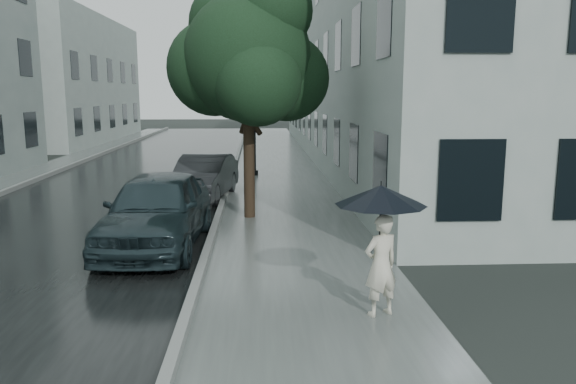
{
  "coord_description": "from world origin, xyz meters",
  "views": [
    {
      "loc": [
        -0.54,
        -8.37,
        3.17
      ],
      "look_at": [
        0.01,
        2.13,
        1.3
      ],
      "focal_mm": 35.0,
      "sensor_mm": 36.0,
      "label": 1
    }
  ],
  "objects": [
    {
      "name": "street_tree",
      "position": [
        -0.78,
        5.93,
        4.06
      ],
      "size": [
        4.14,
        3.76,
        6.08
      ],
      "color": "#332619",
      "rests_on": "ground"
    },
    {
      "name": "kerb_far",
      "position": [
        -8.57,
        12.0,
        0.07
      ],
      "size": [
        0.15,
        60.0,
        0.15
      ],
      "primitive_type": "cube",
      "color": "slate",
      "rests_on": "ground"
    },
    {
      "name": "sidewalk_far",
      "position": [
        -9.5,
        12.0,
        0.0
      ],
      "size": [
        1.7,
        60.0,
        0.01
      ],
      "primitive_type": "cube",
      "color": "#4C5451",
      "rests_on": "ground"
    },
    {
      "name": "car_near",
      "position": [
        -2.64,
        3.06,
        0.79
      ],
      "size": [
        2.04,
        4.66,
        1.56
      ],
      "primitive_type": "imported",
      "rotation": [
        0.0,
        0.0,
        -0.04
      ],
      "color": "#1A292D",
      "rests_on": "ground"
    },
    {
      "name": "building_far_b",
      "position": [
        -13.77,
        30.0,
        4.0
      ],
      "size": [
        7.02,
        18.0,
        8.0
      ],
      "color": "#93A09A",
      "rests_on": "ground"
    },
    {
      "name": "ground",
      "position": [
        0.0,
        0.0,
        0.0
      ],
      "size": [
        120.0,
        120.0,
        0.0
      ],
      "primitive_type": "plane",
      "color": "black",
      "rests_on": "ground"
    },
    {
      "name": "sidewalk",
      "position": [
        0.25,
        12.0,
        0.0
      ],
      "size": [
        3.5,
        60.0,
        0.01
      ],
      "primitive_type": "cube",
      "color": "slate",
      "rests_on": "ground"
    },
    {
      "name": "kerb_near",
      "position": [
        -1.57,
        12.0,
        0.07
      ],
      "size": [
        0.15,
        60.0,
        0.15
      ],
      "primitive_type": "cube",
      "color": "slate",
      "rests_on": "ground"
    },
    {
      "name": "car_far",
      "position": [
        -2.2,
        8.5,
        0.66
      ],
      "size": [
        1.97,
        4.13,
        1.31
      ],
      "primitive_type": "imported",
      "rotation": [
        0.0,
        0.0,
        -0.15
      ],
      "color": "#242629",
      "rests_on": "ground"
    },
    {
      "name": "lamp_post",
      "position": [
        -0.85,
        13.2,
        2.9
      ],
      "size": [
        0.84,
        0.36,
        5.07
      ],
      "rotation": [
        0.0,
        0.0,
        0.11
      ],
      "color": "black",
      "rests_on": "ground"
    },
    {
      "name": "umbrella",
      "position": [
        1.15,
        -0.8,
        1.76
      ],
      "size": [
        1.37,
        1.37,
        1.02
      ],
      "rotation": [
        0.0,
        0.0,
        0.07
      ],
      "color": "black",
      "rests_on": "ground"
    },
    {
      "name": "asphalt_road",
      "position": [
        -5.08,
        12.0,
        0.0
      ],
      "size": [
        6.85,
        60.0,
        0.0
      ],
      "primitive_type": "cube",
      "color": "black",
      "rests_on": "ground"
    },
    {
      "name": "pedestrian",
      "position": [
        1.18,
        -0.79,
        0.75
      ],
      "size": [
        0.64,
        0.54,
        1.49
      ],
      "primitive_type": "imported",
      "rotation": [
        0.0,
        0.0,
        3.56
      ],
      "color": "beige",
      "rests_on": "sidewalk"
    },
    {
      "name": "building_near",
      "position": [
        5.47,
        19.5,
        4.5
      ],
      "size": [
        7.02,
        36.0,
        9.0
      ],
      "color": "#93A09A",
      "rests_on": "ground"
    }
  ]
}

